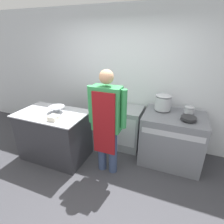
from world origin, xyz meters
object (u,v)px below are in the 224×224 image
person_cook (107,119)px  stock_pot (163,102)px  mixing_bowl (57,109)px  fridge_unit (126,128)px  sauce_pot (189,110)px  plastic_tub (54,118)px  stove (171,138)px  saute_pan (189,118)px

person_cook → stock_pot: person_cook is taller
mixing_bowl → stock_pot: (1.73, 0.75, 0.11)m
fridge_unit → sauce_pot: bearing=-0.0°
person_cook → mixing_bowl: bearing=175.8°
fridge_unit → plastic_tub: bearing=-131.3°
person_cook → mixing_bowl: person_cook is taller
plastic_tub → sauce_pot: sauce_pot is taller
person_cook → stove: bearing=35.3°
plastic_tub → stove: bearing=26.2°
fridge_unit → mixing_bowl: 1.41m
person_cook → mixing_bowl: 0.99m
plastic_tub → sauce_pot: size_ratio=0.91×
stock_pot → sauce_pot: 0.45m
fridge_unit → sauce_pot: size_ratio=5.27×
mixing_bowl → stock_pot: bearing=23.6°
stove → person_cook: (-0.97, -0.69, 0.53)m
fridge_unit → plastic_tub: 1.47m
stove → person_cook: size_ratio=0.59×
mixing_bowl → sauce_pot: bearing=19.2°
person_cook → stock_pot: bearing=48.2°
stock_pot → sauce_pot: bearing=0.0°
stove → sauce_pot: (0.21, 0.14, 0.54)m
plastic_tub → stock_pot: bearing=33.1°
person_cook → saute_pan: size_ratio=7.22×
mixing_bowl → sauce_pot: size_ratio=1.71×
plastic_tub → stock_pot: stock_pot is taller
fridge_unit → saute_pan: (1.11, -0.28, 0.53)m
person_cook → plastic_tub: bearing=-166.3°
stock_pot → saute_pan: stock_pot is taller
fridge_unit → person_cook: size_ratio=0.49×
mixing_bowl → person_cook: bearing=-4.2°
plastic_tub → saute_pan: bearing=20.5°
sauce_pot → saute_pan: bearing=-90.0°
plastic_tub → sauce_pot: (2.02, 1.03, 0.05)m
person_cook → plastic_tub: (-0.84, -0.21, -0.04)m
saute_pan → sauce_pot: 0.28m
person_cook → plastic_tub: size_ratio=11.78×
person_cook → stock_pot: 1.11m
person_cook → saute_pan: (1.18, 0.55, -0.03)m
sauce_pot → stove: bearing=-145.8°
stove → saute_pan: 0.56m
fridge_unit → sauce_pot: sauce_pot is taller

